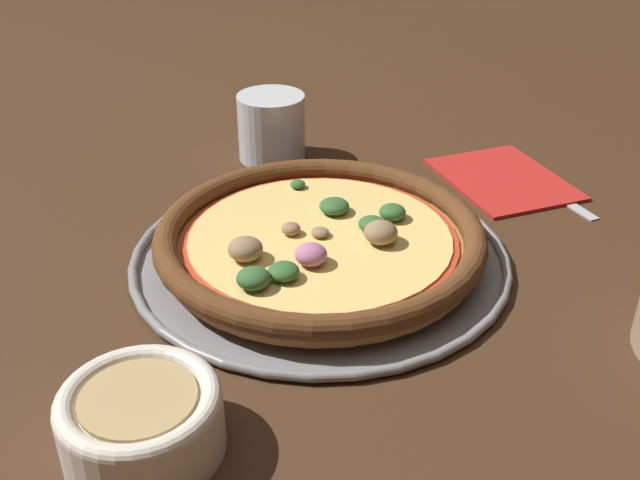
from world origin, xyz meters
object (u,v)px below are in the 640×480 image
(pizza, at_px, (320,238))
(napkin, at_px, (503,178))
(pizza_tray, at_px, (320,256))
(drinking_cup, at_px, (272,127))
(fork, at_px, (529,178))
(bowl_near, at_px, (141,418))

(pizza, xyz_separation_m, napkin, (0.04, -0.27, -0.02))
(pizza_tray, distance_m, drinking_cup, 0.25)
(napkin, xyz_separation_m, fork, (-0.01, -0.03, -0.00))
(fork, bearing_deg, drinking_cup, 53.52)
(pizza_tray, bearing_deg, bowl_near, 122.26)
(pizza_tray, bearing_deg, pizza, 142.28)
(drinking_cup, bearing_deg, pizza, 162.17)
(fork, bearing_deg, pizza, 101.62)
(bowl_near, bearing_deg, napkin, -70.08)
(bowl_near, relative_size, fork, 0.56)
(pizza, xyz_separation_m, drinking_cup, (0.24, -0.08, 0.01))
(pizza_tray, relative_size, fork, 1.84)
(drinking_cup, bearing_deg, napkin, -135.39)
(pizza_tray, height_order, drinking_cup, drinking_cup)
(pizza_tray, relative_size, napkin, 2.02)
(pizza_tray, bearing_deg, fork, -85.25)
(napkin, height_order, fork, napkin)
(bowl_near, xyz_separation_m, fork, (0.17, -0.53, -0.03))
(pizza, height_order, bowl_near, bowl_near)
(pizza_tray, xyz_separation_m, napkin, (0.04, -0.27, -0.00))
(drinking_cup, bearing_deg, fork, -133.25)
(bowl_near, bearing_deg, pizza, -57.79)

